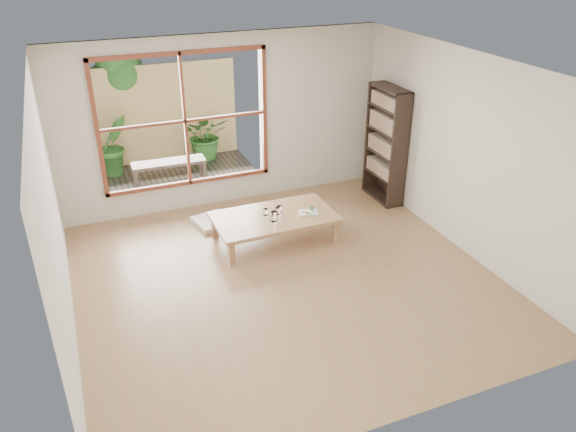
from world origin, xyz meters
The scene contains 15 objects.
ground centered at (0.00, 0.00, 0.00)m, with size 5.00×5.00×0.00m, color #95744A.
low_table centered at (0.24, 0.98, 0.32)m, with size 1.68×0.96×0.37m.
floor_cushion centered at (-0.44, 1.76, 0.04)m, with size 0.52×0.52×0.08m, color beige.
bookshelf centered at (2.34, 1.60, 0.90)m, with size 0.29×0.81×1.81m, color #2F201A.
glass_tall centered at (0.17, 0.83, 0.44)m, with size 0.08×0.08×0.14m, color silver.
glass_mid centered at (0.29, 1.01, 0.42)m, with size 0.07×0.07×0.10m, color silver.
glass_short centered at (0.34, 1.07, 0.41)m, with size 0.07×0.07×0.09m, color silver.
glass_small centered at (0.13, 1.05, 0.41)m, with size 0.07×0.07×0.09m, color silver.
food_tray centered at (0.72, 0.89, 0.39)m, with size 0.29×0.24×0.08m.
deck centered at (-0.60, 3.56, 0.00)m, with size 2.80×2.00×0.05m, color #39332A.
garden_bench centered at (-0.73, 3.44, 0.35)m, with size 1.23×0.39×0.39m.
bamboo_fence centered at (-0.60, 4.56, 0.90)m, with size 2.80×0.06×1.80m, color tan.
shrub_right centered at (0.16, 4.32, 0.49)m, with size 0.84×0.73×0.93m, color #316B27.
shrub_left centered at (-1.52, 4.19, 0.56)m, with size 0.58×0.47×1.06m, color #316B27.
garden_tree centered at (-1.28, 4.86, 1.63)m, with size 1.04×0.85×2.22m.
Camera 1 is at (-2.19, -5.47, 3.91)m, focal length 35.00 mm.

